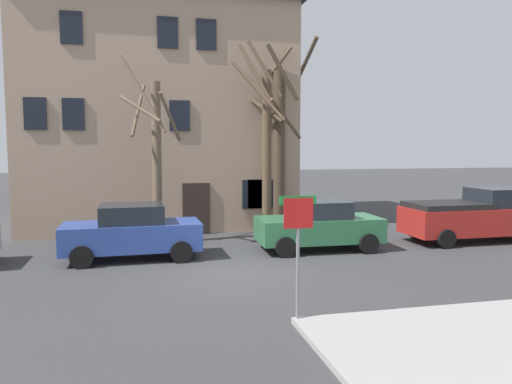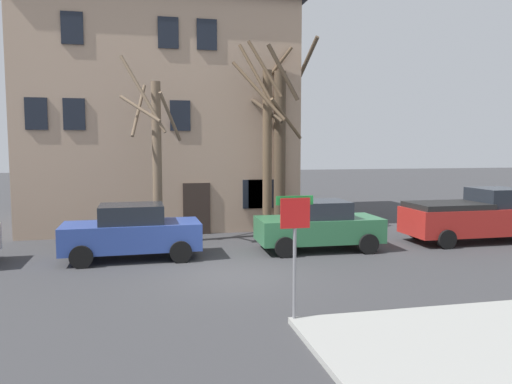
{
  "view_description": "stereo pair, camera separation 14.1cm",
  "coord_description": "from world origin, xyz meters",
  "px_view_note": "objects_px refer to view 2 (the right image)",
  "views": [
    {
      "loc": [
        -2.38,
        -13.12,
        3.55
      ],
      "look_at": [
        1.51,
        3.86,
        1.94
      ],
      "focal_mm": 34.11,
      "sensor_mm": 36.0,
      "label": 1
    },
    {
      "loc": [
        -2.24,
        -13.15,
        3.55
      ],
      "look_at": [
        1.51,
        3.86,
        1.94
      ],
      "focal_mm": 34.11,
      "sensor_mm": 36.0,
      "label": 2
    }
  ],
  "objects_px": {
    "tree_bare_far": "(280,141)",
    "pickup_truck_red": "(476,216)",
    "street_sign_pole": "(295,235)",
    "building_main": "(160,99)",
    "car_green_sedan": "(318,225)",
    "car_blue_sedan": "(132,232)",
    "tree_bare_mid": "(267,140)",
    "tree_bare_near": "(156,154)"
  },
  "relations": [
    {
      "from": "pickup_truck_red",
      "to": "car_green_sedan",
      "type": "bearing_deg",
      "value": -178.48
    },
    {
      "from": "tree_bare_mid",
      "to": "street_sign_pole",
      "type": "distance_m",
      "value": 10.05
    },
    {
      "from": "pickup_truck_red",
      "to": "street_sign_pole",
      "type": "height_order",
      "value": "street_sign_pole"
    },
    {
      "from": "car_blue_sedan",
      "to": "pickup_truck_red",
      "type": "bearing_deg",
      "value": 0.75
    },
    {
      "from": "pickup_truck_red",
      "to": "street_sign_pole",
      "type": "xyz_separation_m",
      "value": [
        -9.19,
        -6.79,
        0.86
      ]
    },
    {
      "from": "tree_bare_far",
      "to": "street_sign_pole",
      "type": "relative_size",
      "value": 3.07
    },
    {
      "from": "tree_bare_mid",
      "to": "tree_bare_far",
      "type": "relative_size",
      "value": 0.96
    },
    {
      "from": "tree_bare_far",
      "to": "tree_bare_mid",
      "type": "bearing_deg",
      "value": -134.31
    },
    {
      "from": "tree_bare_mid",
      "to": "car_blue_sedan",
      "type": "distance_m",
      "value": 6.69
    },
    {
      "from": "pickup_truck_red",
      "to": "tree_bare_far",
      "type": "bearing_deg",
      "value": 151.4
    },
    {
      "from": "building_main",
      "to": "tree_bare_near",
      "type": "height_order",
      "value": "building_main"
    },
    {
      "from": "car_green_sedan",
      "to": "tree_bare_near",
      "type": "bearing_deg",
      "value": 156.79
    },
    {
      "from": "building_main",
      "to": "car_green_sedan",
      "type": "xyz_separation_m",
      "value": [
        5.09,
        -7.84,
        -4.96
      ]
    },
    {
      "from": "car_blue_sedan",
      "to": "car_green_sedan",
      "type": "xyz_separation_m",
      "value": [
        6.25,
        -0.0,
        -0.01
      ]
    },
    {
      "from": "pickup_truck_red",
      "to": "tree_bare_near",
      "type": "bearing_deg",
      "value": 169.56
    },
    {
      "from": "tree_bare_mid",
      "to": "car_green_sedan",
      "type": "bearing_deg",
      "value": -70.45
    },
    {
      "from": "pickup_truck_red",
      "to": "car_blue_sedan",
      "type": "bearing_deg",
      "value": -179.25
    },
    {
      "from": "tree_bare_far",
      "to": "car_blue_sedan",
      "type": "distance_m",
      "value": 7.59
    },
    {
      "from": "street_sign_pole",
      "to": "tree_bare_far",
      "type": "bearing_deg",
      "value": 76.39
    },
    {
      "from": "tree_bare_mid",
      "to": "street_sign_pole",
      "type": "relative_size",
      "value": 2.95
    },
    {
      "from": "building_main",
      "to": "street_sign_pole",
      "type": "bearing_deg",
      "value": -81.34
    },
    {
      "from": "car_green_sedan",
      "to": "car_blue_sedan",
      "type": "bearing_deg",
      "value": 179.98
    },
    {
      "from": "tree_bare_near",
      "to": "car_green_sedan",
      "type": "bearing_deg",
      "value": -23.21
    },
    {
      "from": "tree_bare_far",
      "to": "pickup_truck_red",
      "type": "bearing_deg",
      "value": -28.6
    },
    {
      "from": "tree_bare_far",
      "to": "car_green_sedan",
      "type": "height_order",
      "value": "tree_bare_far"
    },
    {
      "from": "car_green_sedan",
      "to": "pickup_truck_red",
      "type": "bearing_deg",
      "value": 1.52
    },
    {
      "from": "car_green_sedan",
      "to": "street_sign_pole",
      "type": "distance_m",
      "value": 7.29
    },
    {
      "from": "car_blue_sedan",
      "to": "pickup_truck_red",
      "type": "height_order",
      "value": "pickup_truck_red"
    },
    {
      "from": "tree_bare_near",
      "to": "car_blue_sedan",
      "type": "height_order",
      "value": "tree_bare_near"
    },
    {
      "from": "tree_bare_mid",
      "to": "car_green_sedan",
      "type": "xyz_separation_m",
      "value": [
        1.08,
        -3.05,
        -2.97
      ]
    },
    {
      "from": "building_main",
      "to": "street_sign_pole",
      "type": "relative_size",
      "value": 4.59
    },
    {
      "from": "building_main",
      "to": "tree_bare_far",
      "type": "bearing_deg",
      "value": -40.55
    },
    {
      "from": "tree_bare_far",
      "to": "pickup_truck_red",
      "type": "relative_size",
      "value": 1.5
    },
    {
      "from": "street_sign_pole",
      "to": "car_blue_sedan",
      "type": "bearing_deg",
      "value": 116.93
    },
    {
      "from": "tree_bare_near",
      "to": "pickup_truck_red",
      "type": "height_order",
      "value": "tree_bare_near"
    },
    {
      "from": "tree_bare_near",
      "to": "pickup_truck_red",
      "type": "xyz_separation_m",
      "value": [
        11.74,
        -2.16,
        -2.32
      ]
    },
    {
      "from": "building_main",
      "to": "car_blue_sedan",
      "type": "height_order",
      "value": "building_main"
    },
    {
      "from": "tree_bare_mid",
      "to": "pickup_truck_red",
      "type": "distance_m",
      "value": 8.43
    },
    {
      "from": "tree_bare_mid",
      "to": "street_sign_pole",
      "type": "xyz_separation_m",
      "value": [
        -1.8,
        -9.68,
        -2.0
      ]
    },
    {
      "from": "tree_bare_far",
      "to": "street_sign_pole",
      "type": "xyz_separation_m",
      "value": [
        -2.52,
        -10.42,
        -1.96
      ]
    },
    {
      "from": "building_main",
      "to": "car_green_sedan",
      "type": "relative_size",
      "value": 2.79
    },
    {
      "from": "tree_bare_near",
      "to": "tree_bare_mid",
      "type": "relative_size",
      "value": 0.88
    }
  ]
}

